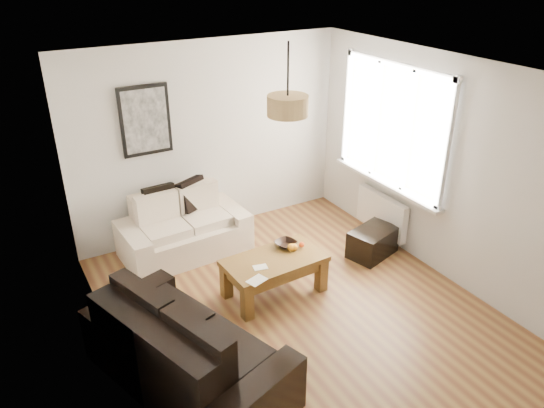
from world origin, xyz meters
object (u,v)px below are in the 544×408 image
sofa_leather (187,344)px  loveseat_cream (184,225)px  ottoman (373,242)px  coffee_table (274,276)px

sofa_leather → loveseat_cream: bearing=-38.6°
ottoman → coffee_table: bearing=-176.5°
sofa_leather → ottoman: 3.02m
loveseat_cream → sofa_leather: sofa_leather is taller
sofa_leather → coffee_table: 1.58m
loveseat_cream → coffee_table: loveseat_cream is taller
ottoman → sofa_leather: bearing=-163.0°
loveseat_cream → coffee_table: size_ratio=1.40×
sofa_leather → coffee_table: bearing=-78.0°
coffee_table → loveseat_cream: bearing=112.3°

